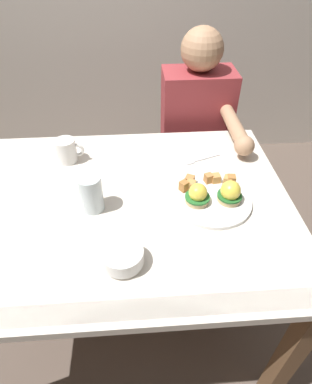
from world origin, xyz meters
The scene contains 8 objects.
ground_plane centered at (0.00, 0.00, 0.00)m, with size 6.00×6.00×0.00m, color brown.
dining_table centered at (0.00, 0.00, 0.63)m, with size 1.20×0.90×0.74m.
eggs_benedict_plate centered at (0.32, -0.02, 0.76)m, with size 0.27×0.27×0.09m.
fruit_bowl centered at (0.02, -0.26, 0.77)m, with size 0.12×0.12×0.05m.
coffee_mug centered at (-0.21, 0.26, 0.79)m, with size 0.11×0.08×0.09m.
fork centered at (0.32, 0.23, 0.74)m, with size 0.15×0.07×0.00m.
water_glass_near centered at (-0.08, -0.02, 0.80)m, with size 0.08×0.08×0.13m.
diner_person centered at (0.38, 0.60, 0.65)m, with size 0.34×0.54×1.14m.
Camera 1 is at (0.07, -0.82, 1.50)m, focal length 30.04 mm.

